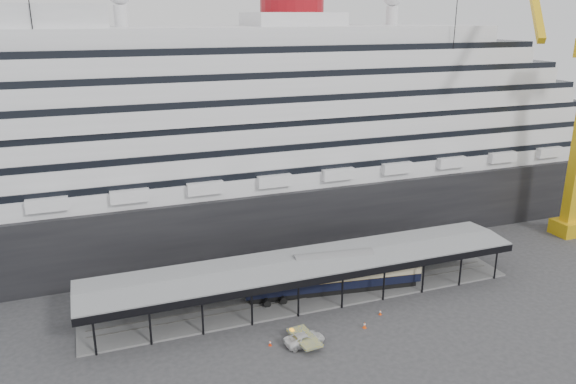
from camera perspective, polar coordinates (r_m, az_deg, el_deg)
name	(u,v)px	position (r m, az deg, el deg)	size (l,w,h in m)	color
ground	(323,315)	(69.28, 3.61, -12.40)	(200.00, 200.00, 0.00)	#323234
cruise_ship	(246,120)	(91.59, -4.32, 7.33)	(130.00, 30.00, 43.90)	black
platform_canopy	(308,280)	(72.20, 2.03, -8.93)	(56.00, 9.18, 5.30)	slate
port_truck	(304,339)	(63.61, 1.69, -14.69)	(2.11, 4.57, 1.27)	silver
pullman_carriage	(333,273)	(73.32, 4.62, -8.20)	(23.49, 5.98, 22.88)	black
traffic_cone_left	(270,343)	(63.51, -1.83, -15.07)	(0.42, 0.42, 0.67)	red
traffic_cone_mid	(365,325)	(67.11, 7.79, -13.24)	(0.51, 0.51, 0.79)	#F34A0D
traffic_cone_right	(380,312)	(70.03, 9.36, -11.96)	(0.44, 0.44, 0.66)	#F2490D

